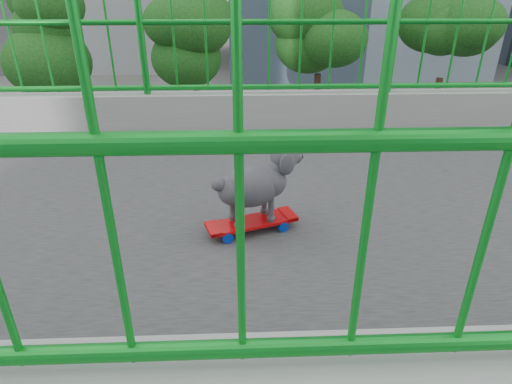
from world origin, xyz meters
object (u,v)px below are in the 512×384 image
object	(u,v)px
car_0	(178,314)
car_2	(128,199)
car_1	(278,244)
car_4	(248,143)
poodle	(256,182)
car_7	(147,199)
skateboard	(252,223)

from	to	relation	value
car_0	car_2	world-z (taller)	car_0
car_1	car_4	distance (m)	9.63
poodle	car_4	xyz separation A→B (m)	(-19.10, 0.37, -6.51)
car_2	car_4	world-z (taller)	car_2
car_0	car_1	bearing A→B (deg)	139.26
car_0	car_1	xyz separation A→B (m)	(-3.20, 2.76, -0.09)
car_4	poodle	bearing A→B (deg)	178.89
car_1	car_7	world-z (taller)	car_7
poodle	car_1	xyz separation A→B (m)	(-9.50, 1.08, -6.55)
poodle	car_4	distance (m)	20.18
skateboard	poodle	xyz separation A→B (m)	(-0.01, 0.02, 0.22)
skateboard	car_7	distance (m)	14.62
skateboard	car_1	bearing A→B (deg)	154.32
skateboard	car_1	size ratio (longest dim) A/B	0.11
skateboard	car_0	bearing A→B (deg)	175.63
car_4	car_1	bearing A→B (deg)	-175.78
car_4	car_7	xyz separation A→B (m)	(6.40, -4.01, 0.03)
skateboard	car_2	world-z (taller)	skateboard
skateboard	car_0	world-z (taller)	skateboard
poodle	car_7	bearing A→B (deg)	176.94
car_2	skateboard	bearing A→B (deg)	-161.08
car_1	car_2	distance (m)	6.33
car_0	car_7	size ratio (longest dim) A/B	0.87
car_4	car_7	bearing A→B (deg)	147.91
car_1	car_0	bearing A→B (deg)	-40.74
car_0	car_1	distance (m)	4.22
car_2	car_4	xyz separation A→B (m)	(-6.40, 4.75, -0.03)
poodle	car_2	distance (m)	14.92
poodle	car_0	world-z (taller)	poodle
poodle	car_7	world-z (taller)	poodle
car_0	car_2	size ratio (longest dim) A/B	0.84
skateboard	poodle	distance (m)	0.22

